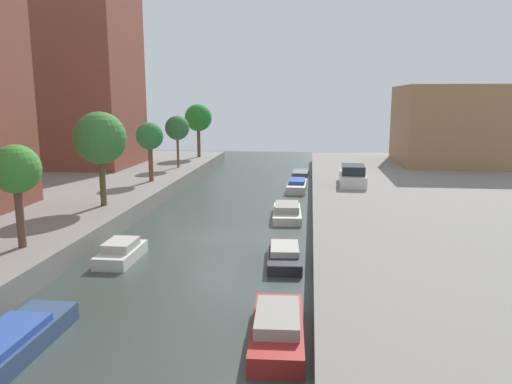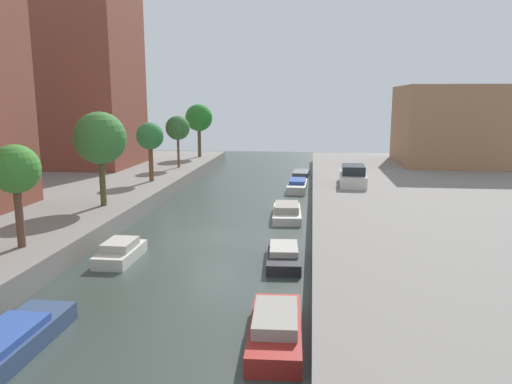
{
  "view_description": "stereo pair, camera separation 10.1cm",
  "coord_description": "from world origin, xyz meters",
  "px_view_note": "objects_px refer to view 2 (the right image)",
  "views": [
    {
      "loc": [
        4.8,
        -23.59,
        6.9
      ],
      "look_at": [
        1.35,
        7.49,
        0.99
      ],
      "focal_mm": 34.43,
      "sensor_mm": 36.0,
      "label": 1
    },
    {
      "loc": [
        4.9,
        -23.58,
        6.9
      ],
      "look_at": [
        1.35,
        7.49,
        0.99
      ],
      "focal_mm": 34.43,
      "sensor_mm": 36.0,
      "label": 2
    }
  ],
  "objects_px": {
    "moored_boat_right_3": "(287,212)",
    "street_tree_4": "(178,128)",
    "street_tree_2": "(100,138)",
    "moored_boat_left_2": "(120,252)",
    "moored_boat_right_5": "(301,174)",
    "street_tree_1": "(15,170)",
    "moored_boat_right_2": "(284,256)",
    "low_block_right": "(455,125)",
    "apartment_tower_far": "(72,26)",
    "parked_car": "(353,176)",
    "moored_boat_right_4": "(297,186)",
    "street_tree_3": "(150,137)",
    "moored_boat_right_1": "(275,328)",
    "moored_boat_left_1": "(11,341)",
    "street_tree_5": "(199,118)"
  },
  "relations": [
    {
      "from": "moored_boat_right_3",
      "to": "street_tree_4",
      "type": "bearing_deg",
      "value": 127.02
    },
    {
      "from": "street_tree_2",
      "to": "moored_boat_left_2",
      "type": "bearing_deg",
      "value": -61.37
    },
    {
      "from": "moored_boat_right_5",
      "to": "street_tree_1",
      "type": "bearing_deg",
      "value": -112.18
    },
    {
      "from": "moored_boat_right_2",
      "to": "moored_boat_right_5",
      "type": "height_order",
      "value": "moored_boat_right_2"
    },
    {
      "from": "low_block_right",
      "to": "apartment_tower_far",
      "type": "bearing_deg",
      "value": -171.17
    },
    {
      "from": "street_tree_4",
      "to": "moored_boat_right_2",
      "type": "height_order",
      "value": "street_tree_4"
    },
    {
      "from": "street_tree_4",
      "to": "parked_car",
      "type": "relative_size",
      "value": 1.04
    },
    {
      "from": "moored_boat_left_2",
      "to": "moored_boat_right_5",
      "type": "distance_m",
      "value": 25.67
    },
    {
      "from": "street_tree_1",
      "to": "street_tree_2",
      "type": "xyz_separation_m",
      "value": [
        0.0,
        8.0,
        0.64
      ]
    },
    {
      "from": "street_tree_1",
      "to": "moored_boat_right_4",
      "type": "relative_size",
      "value": 0.96
    },
    {
      "from": "apartment_tower_far",
      "to": "street_tree_3",
      "type": "bearing_deg",
      "value": -40.2
    },
    {
      "from": "moored_boat_left_2",
      "to": "moored_boat_right_1",
      "type": "height_order",
      "value": "moored_boat_right_1"
    },
    {
      "from": "parked_car",
      "to": "moored_boat_left_1",
      "type": "height_order",
      "value": "parked_car"
    },
    {
      "from": "apartment_tower_far",
      "to": "street_tree_1",
      "type": "distance_m",
      "value": 27.49
    },
    {
      "from": "street_tree_4",
      "to": "moored_boat_right_2",
      "type": "relative_size",
      "value": 1.25
    },
    {
      "from": "moored_boat_left_1",
      "to": "street_tree_2",
      "type": "bearing_deg",
      "value": 103.72
    },
    {
      "from": "street_tree_1",
      "to": "parked_car",
      "type": "height_order",
      "value": "street_tree_1"
    },
    {
      "from": "parked_car",
      "to": "moored_boat_left_2",
      "type": "relative_size",
      "value": 1.42
    },
    {
      "from": "parked_car",
      "to": "moored_boat_left_2",
      "type": "height_order",
      "value": "parked_car"
    },
    {
      "from": "low_block_right",
      "to": "moored_boat_right_5",
      "type": "bearing_deg",
      "value": -167.02
    },
    {
      "from": "street_tree_4",
      "to": "moored_boat_left_2",
      "type": "distance_m",
      "value": 22.86
    },
    {
      "from": "low_block_right",
      "to": "street_tree_5",
      "type": "distance_m",
      "value": 24.9
    },
    {
      "from": "parked_car",
      "to": "moored_boat_right_4",
      "type": "xyz_separation_m",
      "value": [
        -3.94,
        2.87,
        -1.22
      ]
    },
    {
      "from": "street_tree_5",
      "to": "moored_boat_right_4",
      "type": "bearing_deg",
      "value": -50.21
    },
    {
      "from": "street_tree_3",
      "to": "moored_boat_right_1",
      "type": "height_order",
      "value": "street_tree_3"
    },
    {
      "from": "low_block_right",
      "to": "street_tree_4",
      "type": "height_order",
      "value": "low_block_right"
    },
    {
      "from": "apartment_tower_far",
      "to": "street_tree_4",
      "type": "relative_size",
      "value": 5.4
    },
    {
      "from": "street_tree_4",
      "to": "street_tree_5",
      "type": "distance_m",
      "value": 8.19
    },
    {
      "from": "low_block_right",
      "to": "moored_boat_right_1",
      "type": "bearing_deg",
      "value": -112.24
    },
    {
      "from": "moored_boat_left_2",
      "to": "moored_boat_right_4",
      "type": "relative_size",
      "value": 0.7
    },
    {
      "from": "street_tree_1",
      "to": "moored_boat_left_1",
      "type": "bearing_deg",
      "value": -61.07
    },
    {
      "from": "apartment_tower_far",
      "to": "street_tree_5",
      "type": "relative_size",
      "value": 4.47
    },
    {
      "from": "parked_car",
      "to": "moored_boat_left_2",
      "type": "bearing_deg",
      "value": -126.82
    },
    {
      "from": "parked_car",
      "to": "moored_boat_right_5",
      "type": "distance_m",
      "value": 10.62
    },
    {
      "from": "moored_boat_left_1",
      "to": "moored_boat_right_2",
      "type": "xyz_separation_m",
      "value": [
        7.04,
        8.49,
        -0.04
      ]
    },
    {
      "from": "moored_boat_right_3",
      "to": "moored_boat_right_4",
      "type": "bearing_deg",
      "value": 87.88
    },
    {
      "from": "moored_boat_right_4",
      "to": "street_tree_1",
      "type": "bearing_deg",
      "value": -118.71
    },
    {
      "from": "street_tree_5",
      "to": "moored_boat_left_1",
      "type": "distance_m",
      "value": 38.86
    },
    {
      "from": "low_block_right",
      "to": "street_tree_3",
      "type": "distance_m",
      "value": 28.01
    },
    {
      "from": "apartment_tower_far",
      "to": "moored_boat_right_1",
      "type": "bearing_deg",
      "value": -55.52
    },
    {
      "from": "street_tree_4",
      "to": "moored_boat_left_2",
      "type": "xyz_separation_m",
      "value": [
        3.45,
        -22.23,
        -4.07
      ]
    },
    {
      "from": "street_tree_2",
      "to": "moored_boat_left_1",
      "type": "bearing_deg",
      "value": -76.28
    },
    {
      "from": "moored_boat_right_5",
      "to": "apartment_tower_far",
      "type": "bearing_deg",
      "value": -174.15
    },
    {
      "from": "street_tree_2",
      "to": "moored_boat_left_1",
      "type": "distance_m",
      "value": 15.42
    },
    {
      "from": "street_tree_1",
      "to": "moored_boat_right_4",
      "type": "xyz_separation_m",
      "value": [
        10.6,
        19.35,
        -3.77
      ]
    },
    {
      "from": "moored_boat_right_1",
      "to": "moored_boat_right_3",
      "type": "bearing_deg",
      "value": 91.72
    },
    {
      "from": "moored_boat_right_5",
      "to": "street_tree_2",
      "type": "bearing_deg",
      "value": -120.37
    },
    {
      "from": "apartment_tower_far",
      "to": "moored_boat_right_5",
      "type": "bearing_deg",
      "value": 5.85
    },
    {
      "from": "low_block_right",
      "to": "street_tree_2",
      "type": "relative_size",
      "value": 1.9
    },
    {
      "from": "street_tree_1",
      "to": "moored_boat_left_2",
      "type": "xyz_separation_m",
      "value": [
        3.45,
        1.68,
        -3.77
      ]
    }
  ]
}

